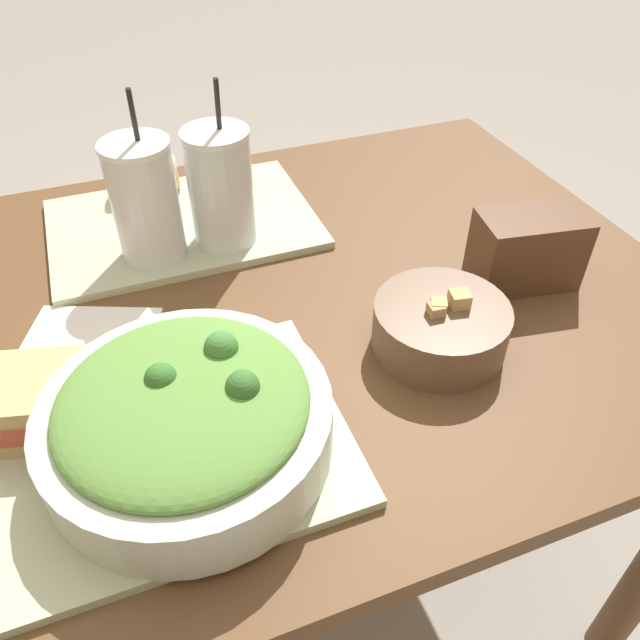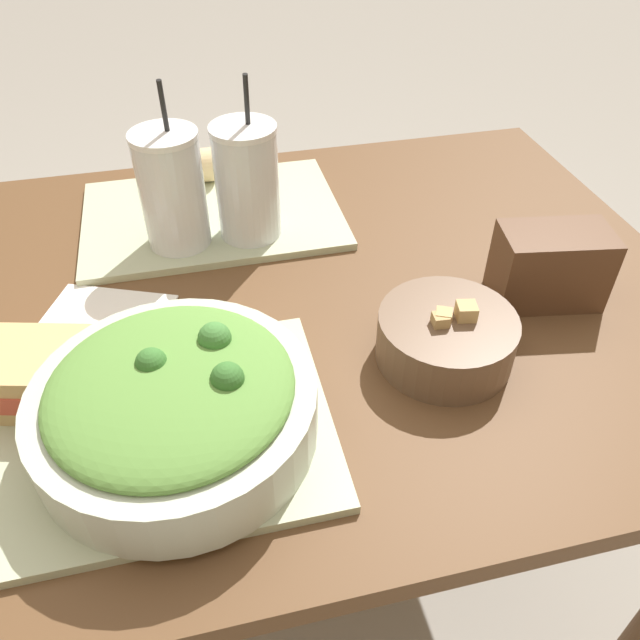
{
  "view_description": "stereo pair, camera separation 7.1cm",
  "coord_description": "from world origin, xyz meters",
  "px_view_note": "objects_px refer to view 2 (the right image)",
  "views": [
    {
      "loc": [
        -0.15,
        -0.65,
        1.27
      ],
      "look_at": [
        0.04,
        -0.15,
        0.81
      ],
      "focal_mm": 35.0,
      "sensor_mm": 36.0,
      "label": 1
    },
    {
      "loc": [
        -0.08,
        -0.67,
        1.27
      ],
      "look_at": [
        0.04,
        -0.15,
        0.81
      ],
      "focal_mm": 35.0,
      "sensor_mm": 36.0,
      "label": 2
    }
  ],
  "objects_px": {
    "drink_cup_red": "(248,185)",
    "chip_bag": "(550,266)",
    "salad_bowl": "(174,403)",
    "baguette_far": "(185,167)",
    "drink_cup_dark": "(173,193)",
    "baguette_near": "(134,343)",
    "sandwich_near": "(28,373)",
    "soup_bowl": "(446,336)",
    "napkin_folded": "(106,316)"
  },
  "relations": [
    {
      "from": "baguette_far",
      "to": "drink_cup_dark",
      "type": "height_order",
      "value": "drink_cup_dark"
    },
    {
      "from": "salad_bowl",
      "to": "baguette_far",
      "type": "xyz_separation_m",
      "value": [
        0.05,
        0.55,
        -0.02
      ]
    },
    {
      "from": "soup_bowl",
      "to": "drink_cup_red",
      "type": "relative_size",
      "value": 0.69
    },
    {
      "from": "chip_bag",
      "to": "drink_cup_dark",
      "type": "bearing_deg",
      "value": 162.79
    },
    {
      "from": "baguette_near",
      "to": "chip_bag",
      "type": "distance_m",
      "value": 0.54
    },
    {
      "from": "salad_bowl",
      "to": "baguette_near",
      "type": "relative_size",
      "value": 1.97
    },
    {
      "from": "soup_bowl",
      "to": "baguette_near",
      "type": "relative_size",
      "value": 1.11
    },
    {
      "from": "salad_bowl",
      "to": "chip_bag",
      "type": "distance_m",
      "value": 0.52
    },
    {
      "from": "salad_bowl",
      "to": "baguette_near",
      "type": "xyz_separation_m",
      "value": [
        -0.04,
        0.12,
        -0.02
      ]
    },
    {
      "from": "baguette_near",
      "to": "chip_bag",
      "type": "height_order",
      "value": "chip_bag"
    },
    {
      "from": "sandwich_near",
      "to": "drink_cup_red",
      "type": "height_order",
      "value": "drink_cup_red"
    },
    {
      "from": "salad_bowl",
      "to": "chip_bag",
      "type": "xyz_separation_m",
      "value": [
        0.5,
        0.13,
        -0.01
      ]
    },
    {
      "from": "chip_bag",
      "to": "soup_bowl",
      "type": "bearing_deg",
      "value": -146.55
    },
    {
      "from": "baguette_near",
      "to": "salad_bowl",
      "type": "bearing_deg",
      "value": -179.19
    },
    {
      "from": "soup_bowl",
      "to": "sandwich_near",
      "type": "distance_m",
      "value": 0.48
    },
    {
      "from": "soup_bowl",
      "to": "chip_bag",
      "type": "bearing_deg",
      "value": 24.24
    },
    {
      "from": "drink_cup_red",
      "to": "sandwich_near",
      "type": "bearing_deg",
      "value": -136.3
    },
    {
      "from": "chip_bag",
      "to": "napkin_folded",
      "type": "height_order",
      "value": "chip_bag"
    },
    {
      "from": "soup_bowl",
      "to": "drink_cup_red",
      "type": "distance_m",
      "value": 0.37
    },
    {
      "from": "baguette_far",
      "to": "chip_bag",
      "type": "height_order",
      "value": "chip_bag"
    },
    {
      "from": "drink_cup_red",
      "to": "chip_bag",
      "type": "height_order",
      "value": "drink_cup_red"
    },
    {
      "from": "drink_cup_red",
      "to": "drink_cup_dark",
      "type": "bearing_deg",
      "value": 180.0
    },
    {
      "from": "drink_cup_red",
      "to": "chip_bag",
      "type": "distance_m",
      "value": 0.44
    },
    {
      "from": "drink_cup_red",
      "to": "baguette_near",
      "type": "bearing_deg",
      "value": -125.1
    },
    {
      "from": "soup_bowl",
      "to": "sandwich_near",
      "type": "xyz_separation_m",
      "value": [
        -0.48,
        0.04,
        0.01
      ]
    },
    {
      "from": "baguette_far",
      "to": "drink_cup_red",
      "type": "distance_m",
      "value": 0.21
    },
    {
      "from": "sandwich_near",
      "to": "baguette_near",
      "type": "relative_size",
      "value": 1.17
    },
    {
      "from": "sandwich_near",
      "to": "baguette_far",
      "type": "bearing_deg",
      "value": 80.56
    },
    {
      "from": "baguette_near",
      "to": "drink_cup_dark",
      "type": "distance_m",
      "value": 0.26
    },
    {
      "from": "salad_bowl",
      "to": "sandwich_near",
      "type": "height_order",
      "value": "salad_bowl"
    },
    {
      "from": "drink_cup_dark",
      "to": "baguette_far",
      "type": "bearing_deg",
      "value": 82.91
    },
    {
      "from": "drink_cup_red",
      "to": "soup_bowl",
      "type": "bearing_deg",
      "value": -59.09
    },
    {
      "from": "sandwich_near",
      "to": "chip_bag",
      "type": "distance_m",
      "value": 0.66
    },
    {
      "from": "drink_cup_dark",
      "to": "napkin_folded",
      "type": "height_order",
      "value": "drink_cup_dark"
    },
    {
      "from": "baguette_near",
      "to": "drink_cup_red",
      "type": "height_order",
      "value": "drink_cup_red"
    },
    {
      "from": "baguette_near",
      "to": "sandwich_near",
      "type": "bearing_deg",
      "value": 85.13
    },
    {
      "from": "napkin_folded",
      "to": "baguette_far",
      "type": "bearing_deg",
      "value": 67.98
    },
    {
      "from": "sandwich_near",
      "to": "drink_cup_red",
      "type": "bearing_deg",
      "value": 58.06
    },
    {
      "from": "baguette_far",
      "to": "drink_cup_red",
      "type": "xyz_separation_m",
      "value": [
        0.09,
        -0.18,
        0.05
      ]
    },
    {
      "from": "baguette_near",
      "to": "napkin_folded",
      "type": "height_order",
      "value": "baguette_near"
    },
    {
      "from": "napkin_folded",
      "to": "salad_bowl",
      "type": "bearing_deg",
      "value": -69.54
    },
    {
      "from": "salad_bowl",
      "to": "sandwich_near",
      "type": "distance_m",
      "value": 0.18
    },
    {
      "from": "chip_bag",
      "to": "baguette_far",
      "type": "bearing_deg",
      "value": 146.28
    },
    {
      "from": "drink_cup_dark",
      "to": "drink_cup_red",
      "type": "relative_size",
      "value": 1.01
    },
    {
      "from": "baguette_far",
      "to": "baguette_near",
      "type": "bearing_deg",
      "value": 170.45
    },
    {
      "from": "salad_bowl",
      "to": "baguette_near",
      "type": "distance_m",
      "value": 0.13
    },
    {
      "from": "drink_cup_dark",
      "to": "sandwich_near",
      "type": "bearing_deg",
      "value": -123.11
    },
    {
      "from": "baguette_far",
      "to": "drink_cup_dark",
      "type": "relative_size",
      "value": 0.42
    },
    {
      "from": "salad_bowl",
      "to": "drink_cup_red",
      "type": "height_order",
      "value": "drink_cup_red"
    },
    {
      "from": "chip_bag",
      "to": "drink_cup_red",
      "type": "bearing_deg",
      "value": 156.38
    }
  ]
}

